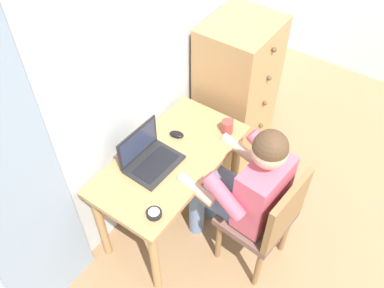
% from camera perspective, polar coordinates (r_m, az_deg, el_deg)
% --- Properties ---
extents(wall_back, '(4.80, 0.05, 2.50)m').
position_cam_1_polar(wall_back, '(2.71, -3.74, 14.81)').
color(wall_back, silver).
rests_on(wall_back, ground_plane).
extents(curtain_panel, '(0.54, 0.03, 2.13)m').
position_cam_1_polar(curtain_panel, '(2.18, -23.54, -6.58)').
color(curtain_panel, '#8EA3B7').
rests_on(curtain_panel, ground_plane).
extents(desk, '(1.09, 0.57, 0.72)m').
position_cam_1_polar(desk, '(2.71, -2.95, -3.58)').
color(desk, tan).
rests_on(desk, ground_plane).
extents(dresser, '(0.58, 0.51, 1.21)m').
position_cam_1_polar(dresser, '(3.30, 6.25, 7.36)').
color(dresser, tan).
rests_on(dresser, ground_plane).
extents(chair, '(0.45, 0.44, 0.90)m').
position_cam_1_polar(chair, '(2.63, 10.38, -10.20)').
color(chair, brown).
rests_on(chair, ground_plane).
extents(person_seated, '(0.56, 0.61, 1.21)m').
position_cam_1_polar(person_seated, '(2.53, 7.41, -5.83)').
color(person_seated, '#6B84AD').
rests_on(person_seated, ground_plane).
extents(laptop, '(0.35, 0.26, 0.24)m').
position_cam_1_polar(laptop, '(2.56, -6.07, -1.80)').
color(laptop, '#232326').
rests_on(laptop, desk).
extents(computer_mouse, '(0.08, 0.11, 0.03)m').
position_cam_1_polar(computer_mouse, '(2.73, -2.16, 1.36)').
color(computer_mouse, black).
rests_on(computer_mouse, desk).
extents(desk_clock, '(0.09, 0.09, 0.03)m').
position_cam_1_polar(desk_clock, '(2.34, -5.32, -9.64)').
color(desk_clock, black).
rests_on(desk_clock, desk).
extents(coffee_mug, '(0.12, 0.08, 0.09)m').
position_cam_1_polar(coffee_mug, '(2.75, 4.98, 2.46)').
color(coffee_mug, '#9E3D38').
rests_on(coffee_mug, desk).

